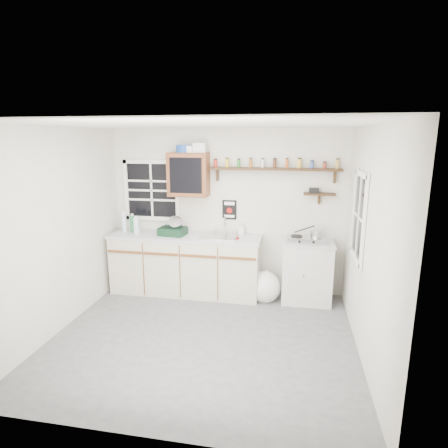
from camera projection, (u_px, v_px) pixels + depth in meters
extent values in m
cube|color=#4D4D4F|center=(203.00, 338.00, 4.54)|extent=(3.60, 3.20, 0.02)
cube|color=white|center=(200.00, 123.00, 3.97)|extent=(3.60, 3.20, 0.02)
cube|color=beige|center=(58.00, 231.00, 4.57)|extent=(0.02, 3.20, 2.50)
cube|color=beige|center=(369.00, 246.00, 3.94)|extent=(0.02, 3.20, 2.50)
cube|color=beige|center=(226.00, 211.00, 5.80)|extent=(3.60, 0.02, 2.50)
cube|color=beige|center=(149.00, 294.00, 2.71)|extent=(3.60, 0.02, 2.50)
cube|color=beige|center=(186.00, 265.00, 5.78)|extent=(2.27, 0.60, 0.88)
cube|color=#A4A7AC|center=(185.00, 236.00, 5.68)|extent=(2.31, 0.62, 0.04)
cube|color=brown|center=(124.00, 252.00, 5.58)|extent=(0.53, 0.02, 0.03)
cube|color=brown|center=(161.00, 254.00, 5.48)|extent=(0.53, 0.02, 0.03)
cube|color=brown|center=(198.00, 256.00, 5.38)|extent=(0.53, 0.02, 0.03)
cube|color=brown|center=(237.00, 258.00, 5.28)|extent=(0.53, 0.02, 0.03)
cube|color=#B5B5AE|center=(307.00, 272.00, 5.49)|extent=(0.70, 0.55, 0.88)
cube|color=#A4A7AC|center=(308.00, 242.00, 5.38)|extent=(0.73, 0.57, 0.03)
cube|color=#AEAEB3|center=(220.00, 236.00, 5.58)|extent=(0.52, 0.44, 0.03)
cylinder|color=#AEAEB3|center=(225.00, 225.00, 5.70)|extent=(0.02, 0.02, 0.28)
cylinder|color=#AEAEB3|center=(224.00, 218.00, 5.61)|extent=(0.02, 0.14, 0.02)
cube|color=#5F2B17|center=(189.00, 174.00, 5.61)|extent=(0.60, 0.30, 0.65)
cube|color=black|center=(186.00, 176.00, 5.46)|extent=(0.48, 0.02, 0.52)
cylinder|color=#174095|center=(184.00, 149.00, 5.54)|extent=(0.24, 0.24, 0.11)
cube|color=silver|center=(200.00, 148.00, 5.49)|extent=(0.18, 0.15, 0.14)
cylinder|color=silver|center=(189.00, 149.00, 5.48)|extent=(0.12, 0.12, 0.10)
cube|color=black|center=(274.00, 169.00, 5.42)|extent=(1.91, 0.18, 0.04)
cube|color=black|center=(217.00, 175.00, 5.64)|extent=(0.03, 0.10, 0.18)
cube|color=black|center=(335.00, 177.00, 5.33)|extent=(0.03, 0.10, 0.18)
cylinder|color=red|center=(215.00, 163.00, 5.56)|extent=(0.05, 0.05, 0.11)
cylinder|color=black|center=(215.00, 159.00, 5.55)|extent=(0.05, 0.05, 0.02)
cylinder|color=gold|center=(227.00, 163.00, 5.53)|extent=(0.06, 0.06, 0.12)
cylinder|color=black|center=(227.00, 158.00, 5.51)|extent=(0.05, 0.05, 0.02)
cylinder|color=#267226|center=(239.00, 163.00, 5.50)|extent=(0.05, 0.05, 0.11)
cylinder|color=black|center=(239.00, 159.00, 5.49)|extent=(0.04, 0.04, 0.02)
cylinder|color=#99591E|center=(251.00, 163.00, 5.47)|extent=(0.05, 0.05, 0.12)
cylinder|color=black|center=(251.00, 158.00, 5.45)|extent=(0.04, 0.04, 0.02)
cylinder|color=silver|center=(263.00, 164.00, 5.44)|extent=(0.05, 0.05, 0.12)
cylinder|color=black|center=(263.00, 159.00, 5.42)|extent=(0.04, 0.04, 0.02)
cylinder|color=#4C2614|center=(275.00, 163.00, 5.41)|extent=(0.05, 0.05, 0.13)
cylinder|color=black|center=(275.00, 158.00, 5.39)|extent=(0.05, 0.05, 0.02)
cylinder|color=#B24C19|center=(287.00, 164.00, 5.38)|extent=(0.04, 0.04, 0.12)
cylinder|color=black|center=(287.00, 159.00, 5.36)|extent=(0.04, 0.04, 0.02)
cylinder|color=gold|center=(299.00, 164.00, 5.34)|extent=(0.06, 0.06, 0.13)
cylinder|color=black|center=(299.00, 158.00, 5.33)|extent=(0.05, 0.05, 0.02)
cylinder|color=#334C8C|center=(312.00, 165.00, 5.32)|extent=(0.06, 0.06, 0.10)
cylinder|color=black|center=(312.00, 161.00, 5.30)|extent=(0.05, 0.05, 0.02)
cylinder|color=maroon|center=(324.00, 165.00, 5.29)|extent=(0.05, 0.05, 0.08)
cylinder|color=black|center=(325.00, 162.00, 5.28)|extent=(0.05, 0.05, 0.02)
cylinder|color=#BF8C3F|center=(337.00, 164.00, 5.25)|extent=(0.05, 0.05, 0.13)
cylinder|color=black|center=(338.00, 159.00, 5.24)|extent=(0.05, 0.05, 0.02)
cube|color=black|center=(319.00, 194.00, 5.40)|extent=(0.45, 0.15, 0.03)
cube|color=black|center=(319.00, 199.00, 5.45)|extent=(0.03, 0.08, 0.14)
cube|color=black|center=(314.00, 190.00, 5.40)|extent=(0.14, 0.10, 0.07)
cube|color=black|center=(229.00, 210.00, 5.76)|extent=(0.22, 0.01, 0.30)
cube|color=white|center=(229.00, 203.00, 5.73)|extent=(0.16, 0.00, 0.05)
cylinder|color=#A50C0C|center=(229.00, 211.00, 5.76)|extent=(0.09, 0.01, 0.09)
cube|color=white|center=(229.00, 216.00, 5.78)|extent=(0.16, 0.00, 0.04)
cube|color=black|center=(152.00, 190.00, 5.92)|extent=(0.85, 0.02, 0.90)
cube|color=white|center=(152.00, 190.00, 5.92)|extent=(0.93, 0.03, 0.98)
cube|color=black|center=(359.00, 217.00, 4.42)|extent=(0.02, 0.70, 1.00)
cube|color=white|center=(359.00, 217.00, 4.42)|extent=(0.03, 0.78, 1.08)
cylinder|color=silver|center=(124.00, 222.00, 5.82)|extent=(0.08, 0.08, 0.31)
cylinder|color=silver|center=(123.00, 212.00, 5.78)|extent=(0.04, 0.04, 0.03)
cylinder|color=#297C48|center=(133.00, 224.00, 5.85)|extent=(0.08, 0.08, 0.26)
cylinder|color=silver|center=(132.00, 215.00, 5.82)|extent=(0.04, 0.04, 0.03)
cylinder|color=silver|center=(136.00, 226.00, 5.77)|extent=(0.09, 0.09, 0.24)
cylinder|color=silver|center=(136.00, 217.00, 5.74)|extent=(0.05, 0.05, 0.03)
cube|color=black|center=(173.00, 231.00, 5.68)|extent=(0.43, 0.34, 0.12)
cylinder|color=#AEAEB3|center=(176.00, 224.00, 5.64)|extent=(0.26, 0.29, 0.24)
imported|color=silver|center=(241.00, 229.00, 5.69)|extent=(0.08, 0.08, 0.18)
cube|color=maroon|center=(235.00, 238.00, 5.48)|extent=(0.14, 0.13, 0.02)
cube|color=#AEAEB3|center=(306.00, 239.00, 5.36)|extent=(0.56, 0.32, 0.07)
cylinder|color=black|center=(297.00, 236.00, 5.37)|extent=(0.17, 0.17, 0.01)
cylinder|color=black|center=(316.00, 237.00, 5.33)|extent=(0.17, 0.17, 0.01)
cylinder|color=#AEAEB3|center=(316.00, 234.00, 5.32)|extent=(0.17, 0.17, 0.10)
cylinder|color=black|center=(304.00, 229.00, 5.42)|extent=(0.29, 0.19, 0.17)
ellipsoid|color=white|center=(265.00, 287.00, 5.53)|extent=(0.44, 0.40, 0.46)
cone|color=white|center=(267.00, 274.00, 5.48)|extent=(0.13, 0.13, 0.13)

